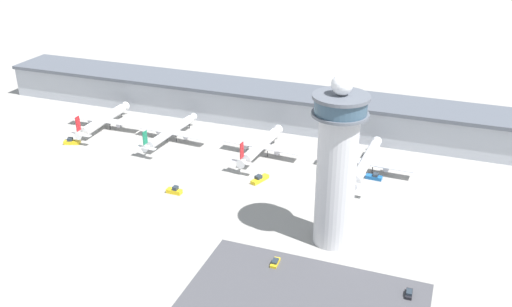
# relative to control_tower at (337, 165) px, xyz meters

# --- Properties ---
(ground_plane) EXTENTS (1000.00, 1000.00, 0.00)m
(ground_plane) POSITION_rel_control_tower_xyz_m (-52.32, 17.47, -26.48)
(ground_plane) COLOR gray
(terminal_building) EXTENTS (270.80, 25.00, 16.27)m
(terminal_building) POSITION_rel_control_tower_xyz_m (-52.32, 87.47, -18.25)
(terminal_building) COLOR #A3A8B2
(terminal_building) RESTS_ON ground
(control_tower) EXTENTS (16.30, 16.30, 54.06)m
(control_tower) POSITION_rel_control_tower_xyz_m (0.00, 0.00, 0.00)
(control_tower) COLOR #BCBCC1
(control_tower) RESTS_ON ground
(parking_lot_surface) EXTENTS (64.00, 40.00, 0.01)m
(parking_lot_surface) POSITION_rel_control_tower_xyz_m (-0.23, -31.30, -26.48)
(parking_lot_surface) COLOR #424247
(parking_lot_surface) RESTS_ON ground
(airplane_gate_alpha) EXTENTS (35.46, 39.49, 12.85)m
(airplane_gate_alpha) POSITION_rel_control_tower_xyz_m (-118.71, 52.84, -22.22)
(airplane_gate_alpha) COLOR white
(airplane_gate_alpha) RESTS_ON ground
(airplane_gate_bravo) EXTENTS (33.28, 39.98, 11.64)m
(airplane_gate_bravo) POSITION_rel_control_tower_xyz_m (-83.51, 51.15, -22.15)
(airplane_gate_bravo) COLOR white
(airplane_gate_bravo) RESTS_ON ground
(airplane_gate_charlie) EXTENTS (33.50, 38.42, 13.23)m
(airplane_gate_charlie) POSITION_rel_control_tower_xyz_m (-41.89, 50.55, -21.89)
(airplane_gate_charlie) COLOR white
(airplane_gate_charlie) RESTS_ON ground
(airplane_gate_delta) EXTENTS (37.41, 43.04, 13.05)m
(airplane_gate_delta) POSITION_rel_control_tower_xyz_m (0.96, 50.40, -21.92)
(airplane_gate_delta) COLOR silver
(airplane_gate_delta) RESTS_ON ground
(service_truck_catering) EXTENTS (7.20, 4.65, 2.73)m
(service_truck_catering) POSITION_rel_control_tower_xyz_m (-122.17, 33.40, -25.54)
(service_truck_catering) COLOR black
(service_truck_catering) RESTS_ON ground
(service_truck_fuel) EXTENTS (6.24, 2.82, 2.43)m
(service_truck_fuel) POSITION_rel_control_tower_xyz_m (5.21, 46.19, -25.64)
(service_truck_fuel) COLOR black
(service_truck_fuel) RESTS_ON ground
(service_truck_baggage) EXTENTS (4.94, 8.59, 2.67)m
(service_truck_baggage) POSITION_rel_control_tower_xyz_m (-34.70, 29.37, -25.56)
(service_truck_baggage) COLOR black
(service_truck_baggage) RESTS_ON ground
(service_truck_water) EXTENTS (5.66, 2.48, 2.80)m
(service_truck_water) POSITION_rel_control_tower_xyz_m (-60.34, 10.03, -25.51)
(service_truck_water) COLOR black
(service_truck_water) RESTS_ON ground
(car_grey_coupe) EXTENTS (2.00, 4.84, 1.41)m
(car_grey_coupe) POSITION_rel_control_tower_xyz_m (-12.65, -17.63, -25.94)
(car_grey_coupe) COLOR black
(car_grey_coupe) RESTS_ON ground
(car_white_wagon) EXTENTS (1.89, 4.38, 1.50)m
(car_white_wagon) POSITION_rel_control_tower_xyz_m (25.78, -18.40, -25.90)
(car_white_wagon) COLOR black
(car_white_wagon) RESTS_ON ground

